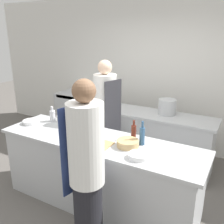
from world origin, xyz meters
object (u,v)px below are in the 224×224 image
Objects in this scene: oven_range at (83,115)px; bottle_wine at (134,132)px; bottle_olive_oil at (52,115)px; bottle_cooking_oil at (68,120)px; chef_at_stove at (105,121)px; bowl_ceramic_blue at (138,156)px; bowl_wooden_salad at (128,143)px; bowl_prep_small at (76,130)px; cup at (59,119)px; bowl_mixing_large at (31,122)px; bottle_vinegar at (142,135)px; chef_at_prep_near at (87,174)px; stockpot at (167,107)px.

bottle_wine reaches higher than oven_range.
bottle_olive_oil is 0.35m from bottle_cooking_oil.
chef_at_stove is 1.18m from bowl_ceramic_blue.
bottle_cooking_oil is (0.92, -1.59, 0.54)m from oven_range.
bottle_wine is 0.94× the size of bowl_wooden_salad.
chef_at_stove is 8.55× the size of bowl_ceramic_blue.
bottle_olive_oil is at bearing 160.72° from bowl_prep_small.
chef_at_stove reaches higher than cup.
bowl_prep_small is 0.74m from bowl_wooden_salad.
bowl_mixing_large is 0.94× the size of bowl_prep_small.
bowl_prep_small is 0.54m from cup.
bottle_wine is 1.13× the size of bowl_ceramic_blue.
cup is at bearing -65.80° from oven_range.
oven_range is 0.55× the size of chef_at_stove.
bowl_prep_small is at bearing 1.68° from bowl_mixing_large.
bottle_vinegar is 0.87m from bowl_prep_small.
bottle_wine is 0.23m from bowl_wooden_salad.
oven_range is 4.14× the size of bowl_prep_small.
bottle_vinegar is 1.22× the size of bottle_cooking_oil.
chef_at_prep_near is 0.97m from bowl_prep_small.
oven_range is at bearing 119.89° from bottle_cooking_oil.
chef_at_prep_near is 7.59× the size of bottle_wine.
bowl_wooden_salad is at bearing -9.24° from bottle_olive_oil.
bowl_prep_small is at bearing -29.88° from bottle_cooking_oil.
stockpot is (1.26, 1.09, 0.08)m from cup.
bottle_cooking_oil is 1.24m from bowl_ceramic_blue.
oven_range is 2.04m from stockpot.
oven_range is at bearing 137.36° from bowl_wooden_salad.
chef_at_prep_near is 0.59m from bowl_ceramic_blue.
cup is (0.67, -1.49, 0.49)m from oven_range.
oven_range is 2.64m from bottle_vinegar.
chef_at_prep_near is 0.71m from bowl_wooden_salad.
cup reaches higher than bowl_wooden_salad.
stockpot is at bearing 41.30° from bowl_mixing_large.
bottle_wine is 1.13m from stockpot.
chef_at_stove is at bearing 35.26° from bowl_mixing_large.
bottle_wine is at bearing 146.66° from bottle_vinegar.
bottle_wine reaches higher than bowl_wooden_salad.
chef_at_stove reaches higher than bottle_olive_oil.
oven_range is 1.70m from cup.
chef_at_prep_near reaches higher than bottle_vinegar.
oven_range is at bearing 137.43° from bowl_ceramic_blue.
bottle_olive_oil is 0.78× the size of bottle_vinegar.
bottle_wine is 0.95m from bottle_cooking_oil.
cup is (-0.57, -0.35, 0.05)m from chef_at_stove.
bottle_cooking_oil is at bearing 171.33° from bowl_wooden_salad.
bowl_mixing_large is 2.06m from stockpot.
bowl_mixing_large reaches higher than oven_range.
bowl_ceramic_blue is at bearing -59.42° from bottle_wine.
bowl_ceramic_blue is at bearing -12.18° from bowl_prep_small.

